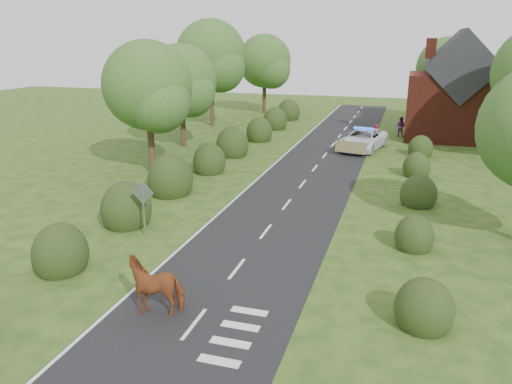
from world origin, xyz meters
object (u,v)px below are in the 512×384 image
(cow, at_px, (157,288))
(police_van, at_px, (363,139))
(pedestrian_purple, at_px, (400,127))
(pedestrian_red, at_px, (376,134))
(road_sign, at_px, (143,200))

(cow, distance_m, police_van, 26.80)
(police_van, bearing_deg, pedestrian_purple, 80.42)
(police_van, xyz_separation_m, pedestrian_red, (0.78, 2.34, 0.03))
(pedestrian_purple, bearing_deg, pedestrian_red, 83.21)
(pedestrian_red, bearing_deg, pedestrian_purple, -144.52)
(pedestrian_red, bearing_deg, police_van, 41.16)
(police_van, bearing_deg, pedestrian_red, 84.09)
(road_sign, bearing_deg, cow, -57.35)
(road_sign, bearing_deg, pedestrian_red, 70.47)
(pedestrian_red, height_order, pedestrian_purple, pedestrian_purple)
(police_van, relative_size, pedestrian_red, 3.73)
(road_sign, xyz_separation_m, pedestrian_purple, (10.13, 27.47, -0.77))
(cow, bearing_deg, road_sign, -163.01)
(road_sign, xyz_separation_m, cow, (3.53, -5.51, -0.88))
(cow, height_order, police_van, police_van)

